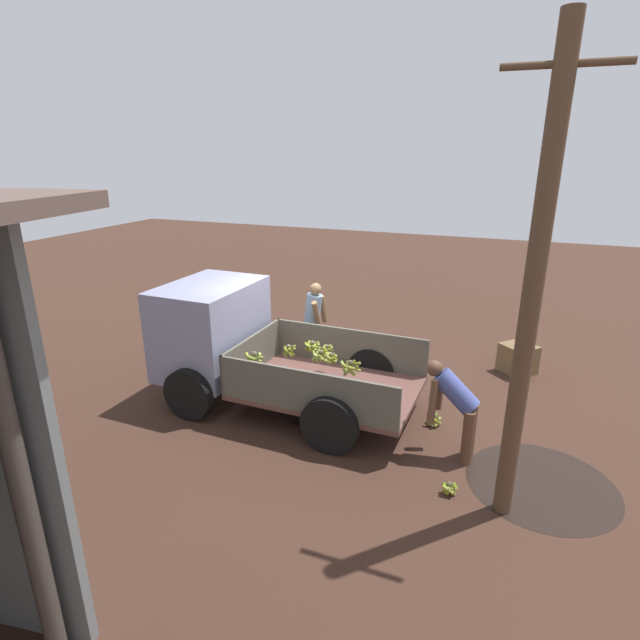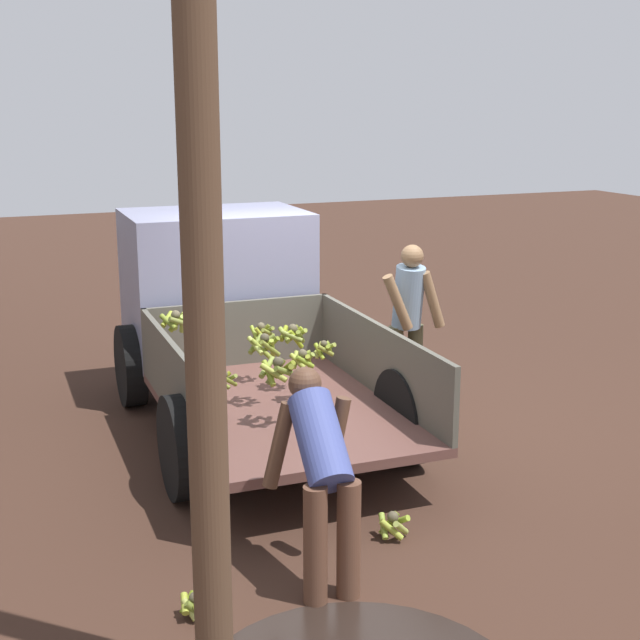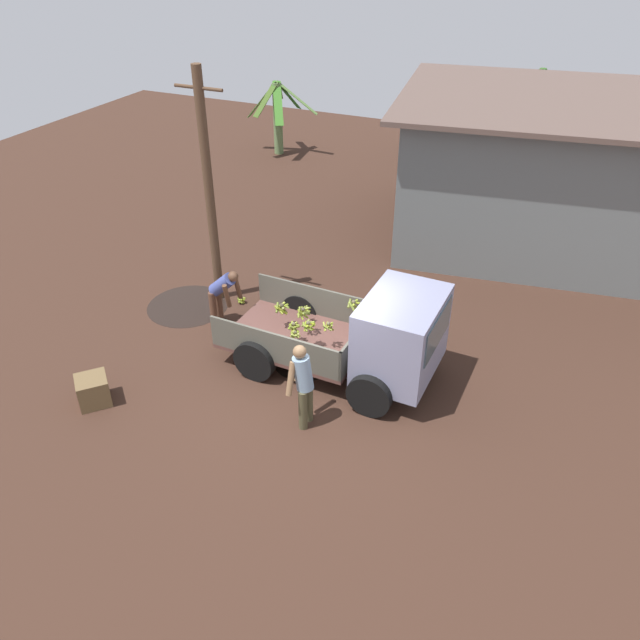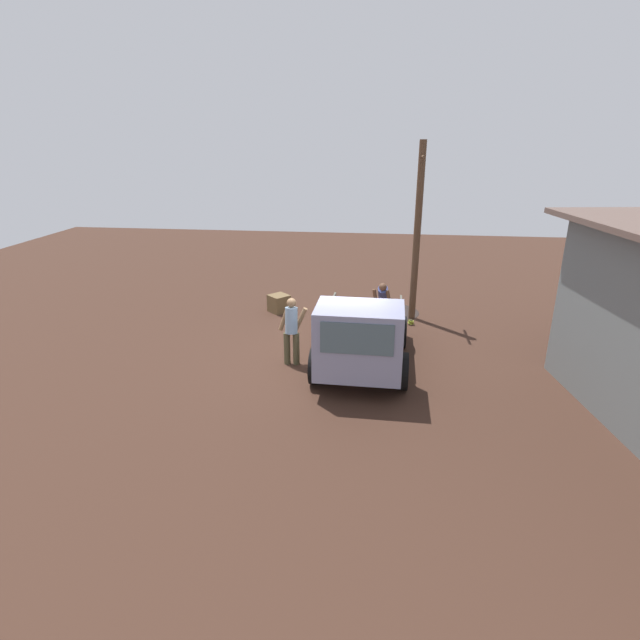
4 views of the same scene
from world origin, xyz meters
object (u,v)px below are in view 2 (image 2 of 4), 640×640
utility_pole (200,189)px  banana_bunch_on_ground_1 (393,524)px  banana_bunch_on_ground_0 (195,604)px  person_foreground_visitor (408,316)px  person_worker_loading (321,468)px  cargo_truck (228,307)px

utility_pole → banana_bunch_on_ground_1: bearing=-56.5°
banana_bunch_on_ground_1 → banana_bunch_on_ground_0: bearing=105.9°
utility_pole → person_foreground_visitor: size_ratio=3.13×
utility_pole → person_worker_loading: (0.72, -0.92, -1.87)m
cargo_truck → banana_bunch_on_ground_0: size_ratio=20.46×
person_foreground_visitor → utility_pole: bearing=-40.1°
utility_pole → person_worker_loading: 2.21m
utility_pole → person_foreground_visitor: (3.72, -3.14, -1.75)m
cargo_truck → person_worker_loading: bearing=173.7°
banana_bunch_on_ground_0 → banana_bunch_on_ground_1: 1.65m
cargo_truck → utility_pole: 4.99m
banana_bunch_on_ground_0 → utility_pole: bearing=175.6°
person_foreground_visitor → person_worker_loading: bearing=-36.4°
utility_pole → person_foreground_visitor: utility_pole is taller
utility_pole → banana_bunch_on_ground_0: utility_pole is taller
banana_bunch_on_ground_1 → person_worker_loading: bearing=117.2°
cargo_truck → banana_bunch_on_ground_1: (-3.40, -0.20, -0.91)m
utility_pole → person_foreground_visitor: 5.17m
utility_pole → person_worker_loading: bearing=-52.3°
cargo_truck → banana_bunch_on_ground_1: size_ratio=17.00×
utility_pole → person_worker_loading: size_ratio=3.80×
person_foreground_visitor → banana_bunch_on_ground_0: (-3.09, 3.09, -0.85)m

